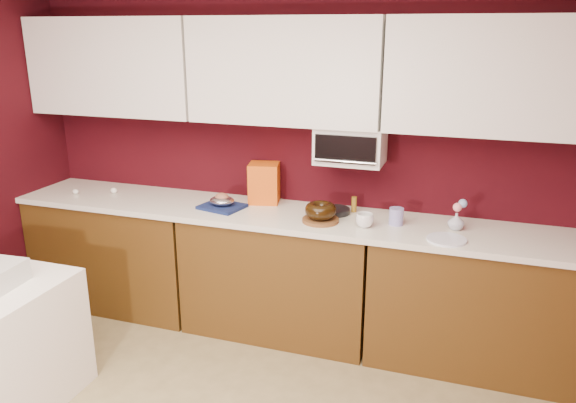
% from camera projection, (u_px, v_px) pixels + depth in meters
% --- Properties ---
extents(wall_back, '(4.00, 0.02, 2.50)m').
position_uv_depth(wall_back, '(293.00, 154.00, 4.06)').
color(wall_back, '#36070D').
rests_on(wall_back, floor).
extents(base_cabinet_left, '(1.31, 0.58, 0.86)m').
position_uv_depth(base_cabinet_left, '(121.00, 252.00, 4.43)').
color(base_cabinet_left, '#4F310F').
rests_on(base_cabinet_left, floor).
extents(base_cabinet_center, '(1.31, 0.58, 0.86)m').
position_uv_depth(base_cabinet_center, '(280.00, 275.00, 4.02)').
color(base_cabinet_center, '#4F310F').
rests_on(base_cabinet_center, floor).
extents(base_cabinet_right, '(1.31, 0.58, 0.86)m').
position_uv_depth(base_cabinet_right, '(474.00, 303.00, 3.61)').
color(base_cabinet_right, '#4F310F').
rests_on(base_cabinet_right, floor).
extents(countertop, '(4.00, 0.62, 0.04)m').
position_uv_depth(countertop, '(279.00, 215.00, 3.89)').
color(countertop, silver).
rests_on(countertop, base_cabinet_center).
extents(upper_cabinet_left, '(1.31, 0.33, 0.70)m').
position_uv_depth(upper_cabinet_left, '(115.00, 67.00, 4.14)').
color(upper_cabinet_left, white).
rests_on(upper_cabinet_left, wall_back).
extents(upper_cabinet_center, '(1.31, 0.33, 0.70)m').
position_uv_depth(upper_cabinet_center, '(286.00, 71.00, 3.73)').
color(upper_cabinet_center, white).
rests_on(upper_cabinet_center, wall_back).
extents(upper_cabinet_right, '(1.31, 0.33, 0.70)m').
position_uv_depth(upper_cabinet_right, '(499.00, 76.00, 3.32)').
color(upper_cabinet_right, white).
rests_on(upper_cabinet_right, wall_back).
extents(toaster_oven, '(0.45, 0.30, 0.25)m').
position_uv_depth(toaster_oven, '(351.00, 145.00, 3.75)').
color(toaster_oven, white).
rests_on(toaster_oven, upper_cabinet_center).
extents(toaster_oven_door, '(0.40, 0.02, 0.18)m').
position_uv_depth(toaster_oven_door, '(345.00, 150.00, 3.61)').
color(toaster_oven_door, black).
rests_on(toaster_oven_door, toaster_oven).
extents(toaster_oven_handle, '(0.42, 0.02, 0.02)m').
position_uv_depth(toaster_oven_handle, '(344.00, 161.00, 3.62)').
color(toaster_oven_handle, silver).
rests_on(toaster_oven_handle, toaster_oven).
extents(cake_base, '(0.24, 0.24, 0.02)m').
position_uv_depth(cake_base, '(320.00, 220.00, 3.70)').
color(cake_base, brown).
rests_on(cake_base, countertop).
extents(bundt_cake, '(0.26, 0.26, 0.08)m').
position_uv_depth(bundt_cake, '(321.00, 210.00, 3.68)').
color(bundt_cake, black).
rests_on(bundt_cake, cake_base).
extents(navy_towel, '(0.33, 0.30, 0.02)m').
position_uv_depth(navy_towel, '(222.00, 207.00, 3.98)').
color(navy_towel, navy).
rests_on(navy_towel, countertop).
extents(foil_ham_nest, '(0.22, 0.20, 0.07)m').
position_uv_depth(foil_ham_nest, '(222.00, 201.00, 3.96)').
color(foil_ham_nest, silver).
rests_on(foil_ham_nest, navy_towel).
extents(roasted_ham, '(0.12, 0.11, 0.06)m').
position_uv_depth(roasted_ham, '(222.00, 197.00, 3.96)').
color(roasted_ham, '#9F6149').
rests_on(roasted_ham, foil_ham_nest).
extents(pandoro_box, '(0.25, 0.24, 0.29)m').
position_uv_depth(pandoro_box, '(264.00, 183.00, 4.08)').
color(pandoro_box, red).
rests_on(pandoro_box, countertop).
extents(dark_pan, '(0.26, 0.26, 0.04)m').
position_uv_depth(dark_pan, '(335.00, 211.00, 3.86)').
color(dark_pan, black).
rests_on(dark_pan, countertop).
extents(coffee_mug, '(0.14, 0.14, 0.11)m').
position_uv_depth(coffee_mug, '(365.00, 219.00, 3.59)').
color(coffee_mug, white).
rests_on(coffee_mug, countertop).
extents(blue_jar, '(0.12, 0.12, 0.11)m').
position_uv_depth(blue_jar, '(396.00, 216.00, 3.63)').
color(blue_jar, '#221C9C').
rests_on(blue_jar, countertop).
extents(flower_vase, '(0.09, 0.09, 0.12)m').
position_uv_depth(flower_vase, '(456.00, 220.00, 3.54)').
color(flower_vase, '#B4BACC').
rests_on(flower_vase, countertop).
extents(flower_pink, '(0.06, 0.06, 0.06)m').
position_uv_depth(flower_pink, '(457.00, 207.00, 3.52)').
color(flower_pink, pink).
rests_on(flower_pink, flower_vase).
extents(flower_blue, '(0.06, 0.06, 0.06)m').
position_uv_depth(flower_blue, '(463.00, 203.00, 3.52)').
color(flower_blue, '#7D9AC9').
rests_on(flower_blue, flower_vase).
extents(china_plate, '(0.30, 0.30, 0.01)m').
position_uv_depth(china_plate, '(447.00, 239.00, 3.37)').
color(china_plate, white).
rests_on(china_plate, countertop).
extents(amber_bottle, '(0.05, 0.05, 0.11)m').
position_uv_depth(amber_bottle, '(354.00, 204.00, 3.88)').
color(amber_bottle, brown).
rests_on(amber_bottle, countertop).
extents(egg_left, '(0.06, 0.05, 0.04)m').
position_uv_depth(egg_left, '(76.00, 192.00, 4.31)').
color(egg_left, white).
rests_on(egg_left, countertop).
extents(egg_right, '(0.06, 0.06, 0.04)m').
position_uv_depth(egg_right, '(114.00, 191.00, 4.33)').
color(egg_right, white).
rests_on(egg_right, countertop).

